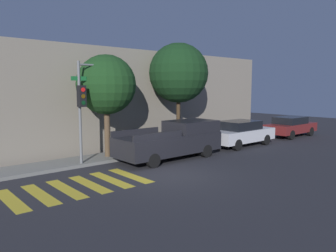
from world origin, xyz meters
TOP-DOWN VIEW (x-y plane):
  - ground_plane at (0.00, 0.00)m, footprint 60.00×60.00m
  - sidewalk at (0.00, 4.08)m, footprint 26.00×1.76m
  - building_row at (0.00, 8.36)m, footprint 26.00×6.00m
  - crosswalk at (-3.42, 0.80)m, footprint 4.78×2.60m
  - traffic_light_pole at (-1.55, 3.37)m, footprint 2.31×0.56m
  - pickup_truck at (2.15, 2.10)m, footprint 5.33×1.99m
  - sedan_near_corner at (7.40, 2.10)m, footprint 4.43×1.88m
  - sedan_middle at (13.12, 2.10)m, footprint 4.28×1.79m
  - tree_near_corner at (-0.38, 3.98)m, footprint 2.79×2.79m
  - tree_midblock at (4.19, 3.98)m, footprint 3.30×3.30m

SIDE VIEW (x-z plane):
  - ground_plane at x=0.00m, z-range 0.00..0.00m
  - crosswalk at x=-3.42m, z-range 0.00..0.00m
  - sidewalk at x=0.00m, z-range 0.00..0.14m
  - sedan_middle at x=13.12m, z-range 0.04..1.43m
  - sedan_near_corner at x=7.40m, z-range 0.03..1.52m
  - pickup_truck at x=2.15m, z-range 0.01..1.78m
  - building_row at x=0.00m, z-range 0.00..5.50m
  - traffic_light_pole at x=-1.55m, z-range 0.90..5.43m
  - tree_near_corner at x=-0.38m, z-range 1.06..6.00m
  - tree_midblock at x=4.19m, z-range 1.27..7.14m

